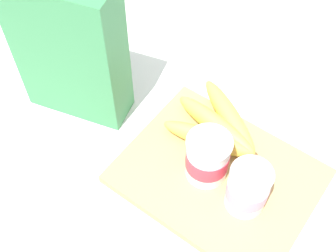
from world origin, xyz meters
TOP-DOWN VIEW (x-y plane):
  - ground_plane at (0.00, 0.00)m, footprint 2.40×2.40m
  - cutting_board at (0.00, 0.00)m, footprint 0.32×0.25m
  - cereal_box at (0.30, 0.01)m, footprint 0.20×0.12m
  - yogurt_cup_front at (-0.06, 0.02)m, footprint 0.07×0.07m
  - yogurt_cup_back at (0.02, 0.01)m, footprint 0.07×0.07m
  - banana_bunch at (0.05, -0.07)m, footprint 0.18×0.16m

SIDE VIEW (x-z plane):
  - ground_plane at x=0.00m, z-range 0.00..0.00m
  - cutting_board at x=0.00m, z-range 0.00..0.02m
  - banana_bunch at x=0.05m, z-range 0.02..0.06m
  - yogurt_cup_back at x=0.02m, z-range 0.02..0.11m
  - yogurt_cup_front at x=-0.06m, z-range 0.02..0.11m
  - cereal_box at x=0.30m, z-range 0.00..0.28m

